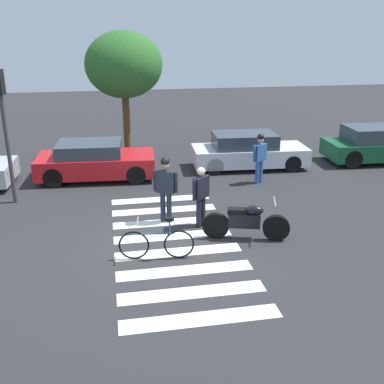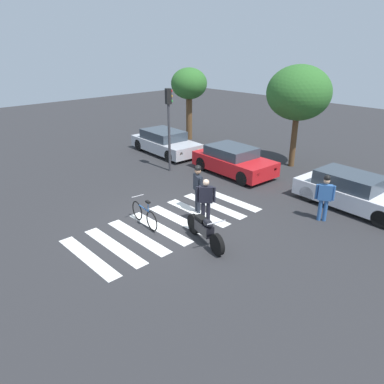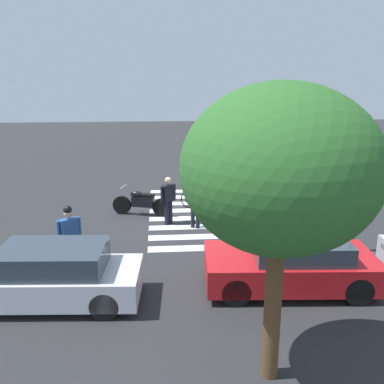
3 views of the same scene
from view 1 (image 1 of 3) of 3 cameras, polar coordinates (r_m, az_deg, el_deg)
ground_plane at (r=11.35m, az=-2.07°, el=-6.49°), size 60.00×60.00×0.00m
police_motorcycle at (r=11.49m, az=6.73°, el=-3.72°), size 2.14×0.86×1.05m
leaning_bicycle at (r=10.52m, az=-4.42°, el=-6.43°), size 1.72×0.46×1.01m
officer_on_foot at (r=11.98m, az=1.13°, el=-0.16°), size 0.52×0.47×1.65m
officer_by_motorcycle at (r=12.24m, az=-3.33°, el=0.92°), size 0.63×0.39×1.84m
pedestrian_bystander at (r=15.59m, az=8.48°, el=4.57°), size 0.57×0.41×1.72m
crosswalk_stripes at (r=11.35m, az=-2.07°, el=-6.47°), size 3.01×6.75×0.01m
car_red_convertible at (r=16.38m, az=-12.05°, el=3.83°), size 4.14×2.14×1.31m
car_white_van at (r=17.40m, az=7.04°, el=5.07°), size 4.37×1.94×1.34m
car_green_compact at (r=19.51m, az=22.13°, el=5.48°), size 4.20×2.08×1.41m
traffic_light_pole at (r=14.32m, az=-22.49°, el=8.88°), size 0.30×0.35×3.95m
street_tree_mid at (r=18.91m, az=-8.52°, el=15.43°), size 3.07×3.07×4.97m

